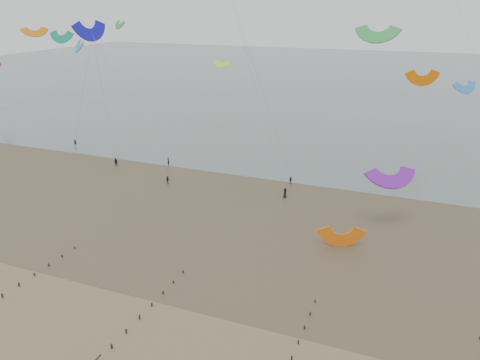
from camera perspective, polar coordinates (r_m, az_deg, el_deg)
name	(u,v)px	position (r m, az deg, el deg)	size (l,w,h in m)	color
ground	(103,319)	(58.12, -16.38, -15.90)	(500.00, 500.00, 0.00)	brown
sea_and_shore	(202,202)	(85.34, -4.66, -2.74)	(500.00, 665.00, 0.03)	#475654
kitesurfer_lead	(168,161)	(105.41, -8.72, 2.26)	(0.69, 0.45, 1.89)	black
kitesurfers	(263,177)	(94.85, 2.88, 0.33)	(100.77, 19.85, 1.88)	black
grounded_kite	(340,246)	(71.97, 12.14, -7.87)	(5.98, 3.13, 4.56)	orange
kites_airborne	(245,53)	(131.90, 0.58, 15.22)	(241.18, 116.29, 45.93)	#1613E1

